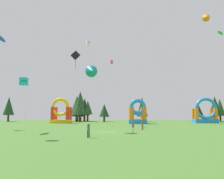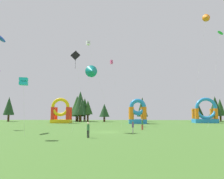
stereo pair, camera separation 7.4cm
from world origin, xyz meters
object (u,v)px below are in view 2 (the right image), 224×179
(inflatable_blue_arch, at_px, (137,114))
(inflatable_yellow_castle, at_px, (61,114))
(kite_black_diamond, at_px, (76,57))
(kite_teal_delta, at_px, (92,71))
(kite_pink_box, at_px, (112,62))
(kite_green_parafoil, at_px, (220,33))
(person_midfield, at_px, (88,129))
(person_far_side, at_px, (142,123))
(kite_cyan_box, at_px, (24,82))
(kite_white_box, at_px, (88,43))
(person_near_camera, at_px, (133,126))
(kite_orange_delta, at_px, (207,17))
(inflatable_red_slide, at_px, (205,114))

(inflatable_blue_arch, bearing_deg, inflatable_yellow_castle, 173.25)
(kite_black_diamond, bearing_deg, kite_teal_delta, -53.27)
(kite_pink_box, bearing_deg, kite_green_parafoil, -4.55)
(person_midfield, relative_size, inflatable_blue_arch, 0.26)
(person_far_side, bearing_deg, inflatable_blue_arch, -104.23)
(kite_cyan_box, relative_size, inflatable_blue_arch, 1.02)
(kite_green_parafoil, distance_m, person_midfield, 39.26)
(kite_white_box, relative_size, person_near_camera, 12.58)
(kite_white_box, height_order, kite_green_parafoil, kite_green_parafoil)
(kite_cyan_box, height_order, person_midfield, kite_cyan_box)
(kite_pink_box, height_order, person_midfield, kite_pink_box)
(kite_pink_box, xyz_separation_m, person_midfield, (-1.51, -25.01, -13.28))
(kite_pink_box, distance_m, kite_white_box, 8.08)
(inflatable_yellow_castle, bearing_deg, kite_teal_delta, -67.10)
(kite_orange_delta, bearing_deg, person_midfield, -131.28)
(kite_pink_box, xyz_separation_m, inflatable_red_slide, (26.11, 15.59, -11.80))
(kite_orange_delta, relative_size, inflatable_blue_arch, 4.06)
(kite_white_box, bearing_deg, person_midfield, -81.18)
(kite_pink_box, bearing_deg, kite_orange_delta, 6.56)
(kite_green_parafoil, bearing_deg, kite_teal_delta, -150.53)
(kite_green_parafoil, distance_m, person_near_camera, 32.38)
(kite_orange_delta, height_order, inflatable_blue_arch, kite_orange_delta)
(person_near_camera, bearing_deg, inflatable_red_slide, 171.50)
(kite_teal_delta, relative_size, person_midfield, 5.93)
(kite_pink_box, xyz_separation_m, kite_white_box, (-5.73, 2.21, 5.25))
(person_near_camera, bearing_deg, person_far_side, -172.06)
(kite_teal_delta, bearing_deg, kite_cyan_box, -125.31)
(kite_pink_box, distance_m, kite_teal_delta, 17.56)
(kite_white_box, bearing_deg, kite_green_parafoil, -7.91)
(inflatable_yellow_castle, bearing_deg, inflatable_red_slide, 3.21)
(person_far_side, bearing_deg, person_midfield, 47.97)
(kite_teal_delta, relative_size, inflatable_blue_arch, 1.55)
(kite_teal_delta, xyz_separation_m, inflatable_yellow_castle, (-12.64, 29.93, -6.55))
(kite_black_diamond, relative_size, inflatable_yellow_castle, 1.90)
(kite_white_box, bearing_deg, kite_pink_box, -21.09)
(kite_orange_delta, height_order, inflatable_yellow_castle, kite_orange_delta)
(kite_cyan_box, xyz_separation_m, inflatable_blue_arch, (15.29, 36.61, -3.90))
(kite_orange_delta, bearing_deg, kite_white_box, -179.19)
(kite_green_parafoil, xyz_separation_m, person_far_side, (-18.12, -10.47, -19.10))
(kite_white_box, distance_m, inflatable_red_slide, 38.52)
(person_far_side, bearing_deg, inflatable_red_slide, -138.43)
(kite_cyan_box, height_order, kite_black_diamond, kite_black_diamond)
(inflatable_blue_arch, bearing_deg, person_far_side, -91.92)
(person_midfield, xyz_separation_m, inflatable_blue_arch, (7.99, 35.76, 1.41))
(kite_teal_delta, bearing_deg, person_midfield, -84.75)
(kite_green_parafoil, xyz_separation_m, kite_teal_delta, (-26.10, -14.75, -10.97))
(kite_cyan_box, distance_m, inflatable_yellow_castle, 39.79)
(kite_white_box, distance_m, kite_cyan_box, 31.18)
(kite_white_box, xyz_separation_m, person_near_camera, (9.57, -20.85, -18.61))
(kite_pink_box, relative_size, inflatable_blue_arch, 2.25)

